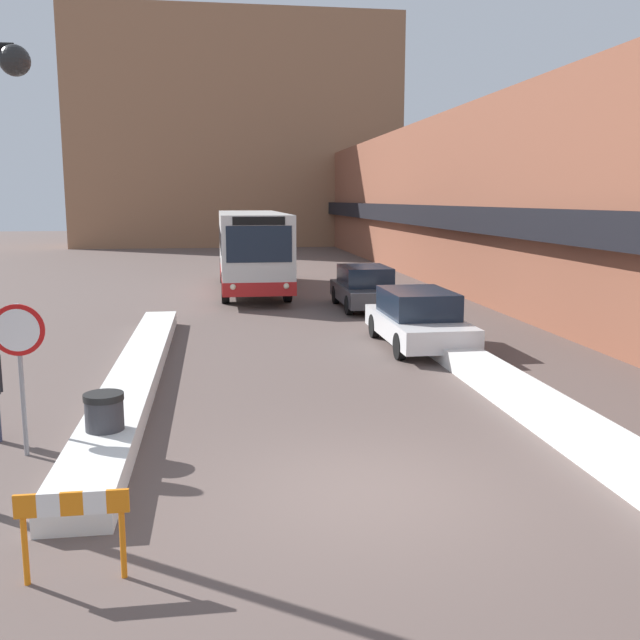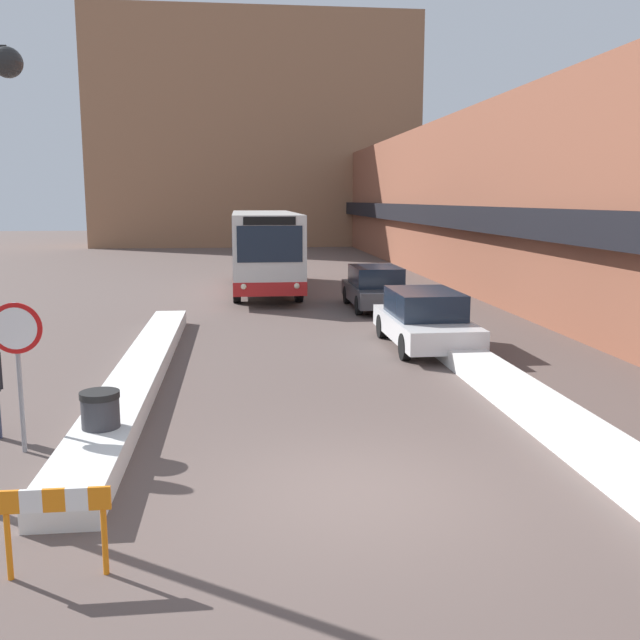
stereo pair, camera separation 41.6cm
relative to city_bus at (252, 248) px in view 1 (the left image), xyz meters
The scene contains 11 objects.
ground_plane 20.79m from the city_bus, 88.72° to the right, with size 160.00×160.00×0.00m, color brown.
building_row_right 11.10m from the city_bus, 17.52° to the left, with size 5.50×60.00×7.31m.
building_backdrop_far 31.81m from the city_bus, 89.15° to the left, with size 26.00×8.00×18.08m.
snow_bank_left 14.88m from the city_bus, 102.24° to the right, with size 0.90×13.98×0.40m.
snow_bank_right 16.58m from the city_bus, 75.75° to the right, with size 0.90×15.10×0.40m.
city_bus is the anchor object (origin of this frame).
parked_car_front 12.38m from the city_bus, 72.73° to the right, with size 1.88×4.47×1.46m.
parked_car_middle 6.42m from the city_bus, 54.71° to the right, with size 1.84×4.25×1.46m.
stop_sign 19.14m from the city_bus, 103.03° to the right, with size 0.76×0.08×2.28m.
trash_bin 19.11m from the city_bus, 99.48° to the right, with size 0.59×0.59×0.95m.
construction_barricade 22.64m from the city_bus, 97.40° to the right, with size 1.10×0.06×0.94m.
Camera 1 is at (-1.92, -8.59, 3.77)m, focal length 40.00 mm.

